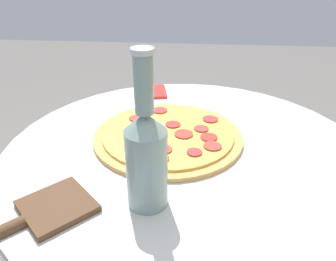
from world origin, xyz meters
TOP-DOWN VIEW (x-y plane):
  - table at (0.00, 0.00)m, footprint 0.83×0.83m
  - pizza at (-0.04, -0.05)m, footprint 0.35×0.35m
  - beer_bottle at (0.19, -0.06)m, footprint 0.07×0.07m
  - pizza_paddle at (0.24, -0.24)m, footprint 0.21×0.20m
  - napkin at (-0.32, -0.11)m, footprint 0.11×0.08m

SIDE VIEW (x-z plane):
  - table at x=0.00m, z-range 0.18..0.91m
  - napkin at x=-0.32m, z-range 0.73..0.74m
  - pizza_paddle at x=0.24m, z-range 0.73..0.75m
  - pizza at x=-0.04m, z-range 0.73..0.75m
  - beer_bottle at x=0.19m, z-range 0.70..0.97m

